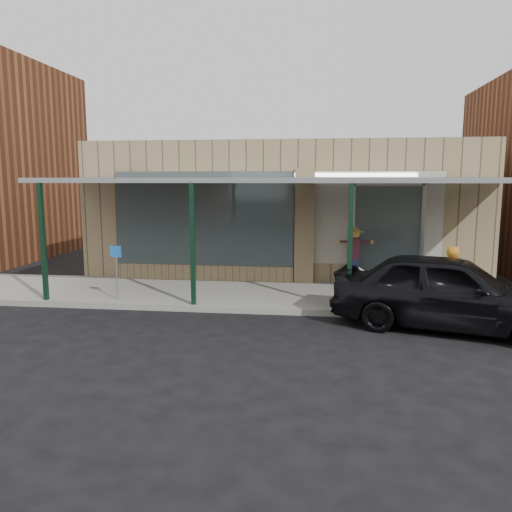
# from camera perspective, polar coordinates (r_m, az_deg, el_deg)

# --- Properties ---
(ground) EXTENTS (120.00, 120.00, 0.00)m
(ground) POSITION_cam_1_polar(r_m,az_deg,el_deg) (9.61, 0.28, -9.86)
(ground) COLOR black
(ground) RESTS_ON ground
(sidewalk) EXTENTS (40.00, 3.20, 0.15)m
(sidewalk) POSITION_cam_1_polar(r_m,az_deg,el_deg) (13.04, 2.17, -4.55)
(sidewalk) COLOR gray
(sidewalk) RESTS_ON ground
(storefront) EXTENTS (12.00, 6.25, 4.20)m
(storefront) POSITION_cam_1_polar(r_m,az_deg,el_deg) (17.27, 3.53, 5.45)
(storefront) COLOR #957D5B
(storefront) RESTS_ON ground
(awning) EXTENTS (12.00, 3.00, 3.04)m
(awning) POSITION_cam_1_polar(r_m,az_deg,el_deg) (12.66, 2.24, 8.46)
(awning) COLOR slate
(awning) RESTS_ON ground
(block_buildings_near) EXTENTS (61.00, 8.00, 8.00)m
(block_buildings_near) POSITION_cam_1_polar(r_m,az_deg,el_deg) (18.29, 10.19, 10.75)
(block_buildings_near) COLOR brown
(block_buildings_near) RESTS_ON ground
(barrel_scarecrow) EXTENTS (1.01, 0.74, 1.66)m
(barrel_scarecrow) POSITION_cam_1_polar(r_m,az_deg,el_deg) (14.03, 11.18, -1.12)
(barrel_scarecrow) COLOR #503520
(barrel_scarecrow) RESTS_ON sidewalk
(barrel_pumpkin) EXTENTS (0.56, 0.56, 0.64)m
(barrel_pumpkin) POSITION_cam_1_polar(r_m,az_deg,el_deg) (12.23, 13.30, -4.22)
(barrel_pumpkin) COLOR #503520
(barrel_pumpkin) RESTS_ON sidewalk
(handicap_sign) EXTENTS (0.27, 0.04, 1.33)m
(handicap_sign) POSITION_cam_1_polar(r_m,az_deg,el_deg) (12.61, -15.69, -1.02)
(handicap_sign) COLOR gray
(handicap_sign) RESTS_ON sidewalk
(parked_sedan) EXTENTS (4.99, 3.15, 1.66)m
(parked_sedan) POSITION_cam_1_polar(r_m,az_deg,el_deg) (11.00, 21.11, -3.78)
(parked_sedan) COLOR black
(parked_sedan) RESTS_ON ground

